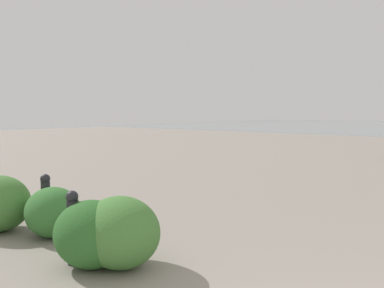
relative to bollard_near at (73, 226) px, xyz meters
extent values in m
cylinder|color=#232328|center=(0.00, 0.00, -0.07)|extent=(0.12, 0.12, 0.69)
sphere|color=#232328|center=(0.00, 0.00, 0.31)|extent=(0.13, 0.13, 0.13)
cylinder|color=#232328|center=(1.26, -0.43, -0.07)|extent=(0.12, 0.12, 0.69)
sphere|color=#232328|center=(1.26, -0.43, 0.31)|extent=(0.13, 0.13, 0.13)
ellipsoid|color=#2D6628|center=(-0.21, -0.08, -0.06)|extent=(0.83, 0.74, 0.70)
ellipsoid|color=#387533|center=(1.01, -0.38, -0.09)|extent=(0.77, 0.69, 0.65)
ellipsoid|color=#477F38|center=(-0.45, -0.26, -0.04)|extent=(0.88, 0.79, 0.75)
camera|label=1|loc=(-3.65, 2.40, 1.20)|focal=37.94mm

